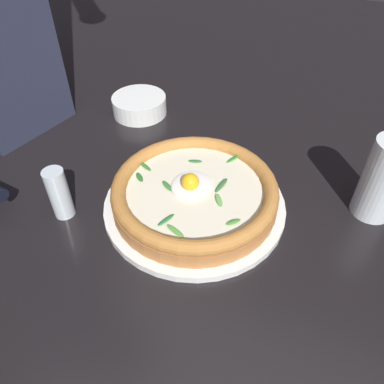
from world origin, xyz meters
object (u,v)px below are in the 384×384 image
object	(u,v)px
pizza	(192,191)
side_bowl	(139,105)
pepper_shaker	(59,193)
drinking_glass	(381,184)

from	to	relation	value
pizza	side_bowl	size ratio (longest dim) A/B	2.26
side_bowl	pepper_shaker	xyz separation A→B (m)	(0.32, 0.03, 0.02)
side_bowl	drinking_glass	bearing A→B (deg)	74.86
pepper_shaker	pizza	bearing A→B (deg)	115.85
side_bowl	drinking_glass	xyz separation A→B (m)	(0.13, 0.48, 0.04)
pizza	side_bowl	xyz separation A→B (m)	(-0.23, -0.21, -0.01)
side_bowl	pepper_shaker	distance (m)	0.32
pizza	drinking_glass	size ratio (longest dim) A/B	1.96
pizza	pepper_shaker	xyz separation A→B (m)	(0.09, -0.18, 0.01)
pizza	pepper_shaker	bearing A→B (deg)	-64.15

